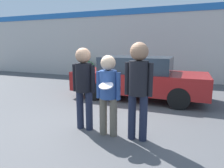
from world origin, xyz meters
The scene contains 7 objects.
ground_plane centered at (0.00, 0.00, 0.00)m, with size 56.00×56.00×0.00m, color #4C4C4F.
storefront_building centered at (0.00, 6.53, 1.85)m, with size 24.00×0.22×3.64m.
person_left centered at (-0.32, -0.26, 1.04)m, with size 0.52×0.35×1.74m.
person_middle_with_frisbee centered at (0.27, -0.36, 0.94)m, with size 0.50×0.54×1.60m.
person_right centered at (0.86, -0.33, 1.12)m, with size 0.53×0.36×1.85m.
parked_car_near centered at (0.11, 2.70, 0.72)m, with size 4.37×1.80×1.41m.
shrub centered at (-3.56, 5.86, 0.48)m, with size 0.96×0.96×0.96m.
Camera 1 is at (1.71, -3.86, 1.79)m, focal length 32.00 mm.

